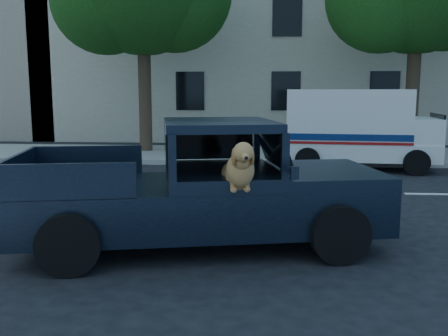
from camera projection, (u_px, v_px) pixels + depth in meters
The scene contains 6 objects.
ground at pixel (255, 235), 7.77m from camera, with size 120.00×120.00×0.00m, color black.
far_sidewalk at pixel (260, 155), 16.82m from camera, with size 60.00×4.00×0.15m, color gray.
lane_stripes at pixel (349, 193), 10.96m from camera, with size 21.60×0.14×0.01m, color silver, non-canonical shape.
building_main at pixel (327, 41), 23.09m from camera, with size 26.00×6.00×9.00m, color beige.
pickup_truck at pixel (197, 204), 7.17m from camera, with size 5.37×3.06×1.82m.
mail_truck at pixel (357, 134), 14.24m from camera, with size 4.28×2.43×2.26m.
Camera 1 is at (0.11, -7.53, 2.24)m, focal length 40.00 mm.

